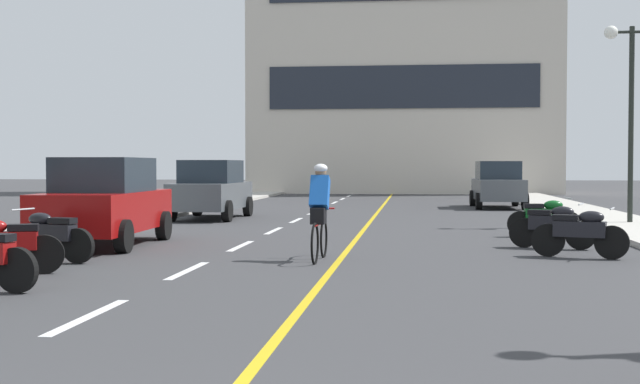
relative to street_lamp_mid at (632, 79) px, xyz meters
name	(u,v)px	position (x,y,z in m)	size (l,w,h in m)	color
ground_plane	(360,223)	(-7.37, 0.39, -3.99)	(140.00, 140.00, 0.00)	#38383A
curb_left	(150,213)	(-14.57, 3.39, -3.93)	(2.40, 72.00, 0.12)	#B7B2A8
curb_right	(596,216)	(-0.17, 3.39, -3.93)	(2.40, 72.00, 0.12)	#B7B2A8
lane_dash_1	(89,316)	(-9.37, -14.61, -3.99)	(0.14, 2.20, 0.01)	silver
lane_dash_2	(188,270)	(-9.37, -10.61, -3.99)	(0.14, 2.20, 0.01)	silver
lane_dash_3	(241,246)	(-9.37, -6.61, -3.99)	(0.14, 2.20, 0.01)	silver
lane_dash_4	(274,231)	(-9.37, -2.61, -3.99)	(0.14, 2.20, 0.01)	silver
lane_dash_5	(296,220)	(-9.37, 1.39, -3.99)	(0.14, 2.20, 0.01)	silver
lane_dash_6	(312,213)	(-9.37, 5.39, -3.99)	(0.14, 2.20, 0.01)	silver
lane_dash_7	(325,207)	(-9.37, 9.39, -3.99)	(0.14, 2.20, 0.01)	silver
lane_dash_8	(335,203)	(-9.37, 13.39, -3.99)	(0.14, 2.20, 0.01)	silver
lane_dash_9	(342,199)	(-9.37, 17.39, -3.99)	(0.14, 2.20, 0.01)	silver
lane_dash_10	(349,196)	(-9.37, 21.39, -3.99)	(0.14, 2.20, 0.01)	silver
lane_dash_11	(354,193)	(-9.37, 25.39, -3.99)	(0.14, 2.20, 0.01)	silver
centre_line_yellow	(374,217)	(-7.12, 3.39, -3.99)	(0.12, 66.00, 0.01)	gold
office_building	(403,25)	(-6.55, 27.66, 6.23)	(18.27, 6.66, 20.45)	beige
street_lamp_mid	(632,79)	(0.00, 0.00, 0.00)	(1.46, 0.36, 5.32)	black
parked_car_near	(105,201)	(-12.18, -6.84, -3.08)	(2.03, 4.25, 1.82)	black
parked_car_mid	(211,189)	(-12.11, 1.90, -3.08)	(1.98, 4.23, 1.82)	black
parked_car_far	(498,184)	(-2.61, 9.56, -3.08)	(1.97, 4.22, 1.82)	black
motorcycle_3	(5,244)	(-11.97, -11.45, -3.52)	(1.64, 0.80, 0.92)	black
motorcycle_4	(50,235)	(-12.03, -9.79, -3.52)	(1.69, 0.63, 0.92)	black
motorcycle_5	(580,232)	(-2.87, -8.07, -3.52)	(1.64, 0.78, 0.92)	black
motorcycle_6	(553,225)	(-3.08, -6.42, -3.52)	(1.64, 0.78, 0.92)	black
motorcycle_7	(545,217)	(-2.81, -3.66, -3.52)	(1.70, 0.60, 0.92)	black
cyclist_rider	(320,210)	(-7.47, -8.98, -3.11)	(0.42, 1.77, 1.71)	black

